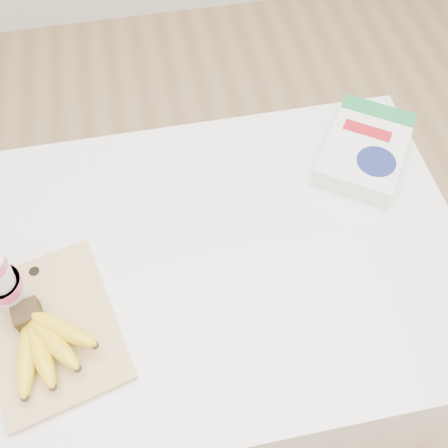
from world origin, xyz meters
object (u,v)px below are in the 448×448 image
at_px(cutting_board, 52,328).
at_px(cereal_box, 365,149).
at_px(table, 205,329).
at_px(bananas, 44,341).

distance_m(cutting_board, cereal_box, 0.76).
bearing_deg(cutting_board, cereal_box, 7.95).
height_order(table, bananas, bananas).
xyz_separation_m(bananas, cereal_box, (0.71, 0.32, -0.01)).
distance_m(bananas, cereal_box, 0.78).
bearing_deg(table, cutting_board, -161.29).
bearing_deg(table, cereal_box, 24.30).
bearing_deg(bananas, cereal_box, 24.35).
relative_size(bananas, cereal_box, 0.60).
height_order(cutting_board, cereal_box, cereal_box).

